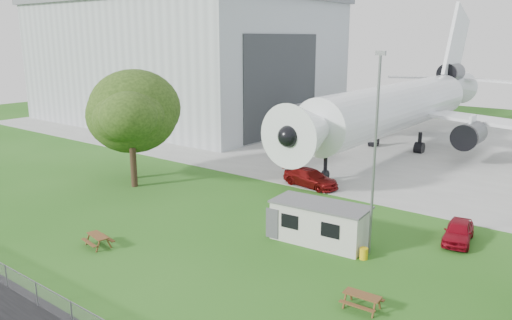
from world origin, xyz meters
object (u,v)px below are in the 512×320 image
Objects in this scene: airliner at (401,104)px; site_cabin at (320,223)px; picnic_east at (362,309)px; hangar at (184,60)px; picnic_west at (99,246)px.

airliner is 6.97× the size of site_cabin.
hangar is at bearing 140.92° from picnic_east.
picnic_west is 1.00× the size of picnic_east.
picnic_east is at bearing -44.96° from site_cabin.
hangar reaches higher than picnic_west.
picnic_east is (16.52, 3.33, 0.00)m from picnic_west.
site_cabin is (42.89, -30.19, -8.09)m from hangar.
hangar is 23.89× the size of picnic_east.
airliner is (35.97, -0.14, -4.14)m from hangar.
picnic_west is at bearing -95.54° from airliner.
site_cabin is at bearing -35.14° from hangar.
site_cabin is at bearing -77.03° from airliner.
airliner reaches higher than picnic_east.
airliner is 26.52× the size of picnic_west.
picnic_west is (-3.80, -39.18, -5.27)m from airliner.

